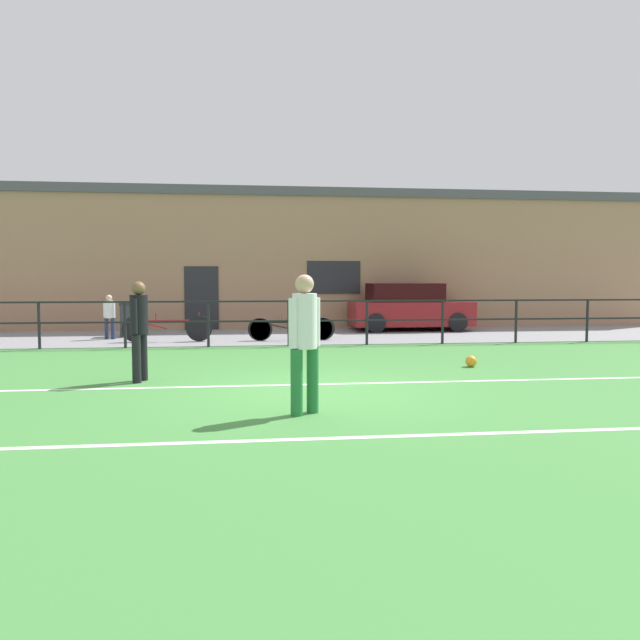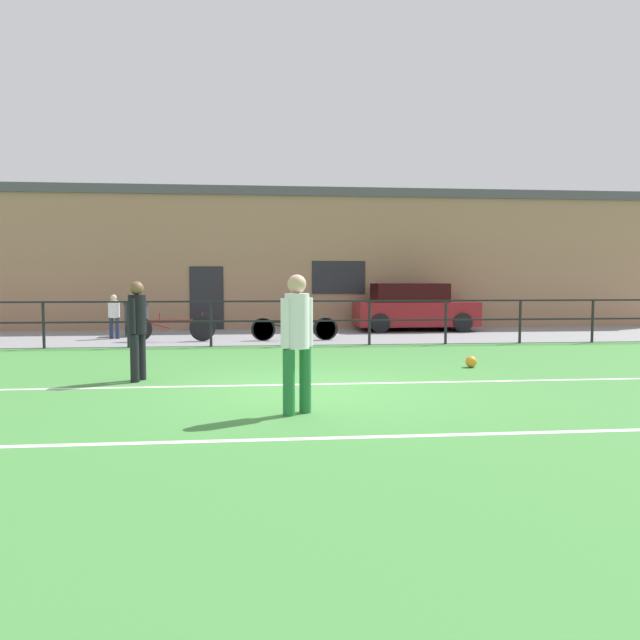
{
  "view_description": "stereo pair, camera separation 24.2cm",
  "coord_description": "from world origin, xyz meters",
  "px_view_note": "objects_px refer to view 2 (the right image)",
  "views": [
    {
      "loc": [
        -1.02,
        -9.03,
        1.68
      ],
      "look_at": [
        0.43,
        2.99,
        0.86
      ],
      "focal_mm": 33.67,
      "sensor_mm": 36.0,
      "label": 1
    },
    {
      "loc": [
        -0.78,
        -9.05,
        1.68
      ],
      "look_at": [
        0.43,
        2.99,
        0.86
      ],
      "focal_mm": 33.67,
      "sensor_mm": 36.0,
      "label": 2
    }
  ],
  "objects_px": {
    "spectator_child": "(114,314)",
    "bicycle_parked_2": "(171,328)",
    "parked_car_red": "(413,308)",
    "soccer_ball_match": "(471,362)",
    "bicycle_parked_1": "(295,329)",
    "player_goalkeeper": "(137,325)",
    "player_striker": "(297,335)",
    "bicycle_parked_4": "(293,328)",
    "trash_bin_0": "(137,319)"
  },
  "relations": [
    {
      "from": "player_goalkeeper",
      "to": "bicycle_parked_2",
      "type": "bearing_deg",
      "value": -161.41
    },
    {
      "from": "player_goalkeeper",
      "to": "trash_bin_0",
      "type": "xyz_separation_m",
      "value": [
        -1.58,
        7.86,
        -0.41
      ]
    },
    {
      "from": "bicycle_parked_4",
      "to": "soccer_ball_match",
      "type": "bearing_deg",
      "value": -59.3
    },
    {
      "from": "spectator_child",
      "to": "bicycle_parked_4",
      "type": "height_order",
      "value": "spectator_child"
    },
    {
      "from": "soccer_ball_match",
      "to": "bicycle_parked_1",
      "type": "distance_m",
      "value": 6.07
    },
    {
      "from": "soccer_ball_match",
      "to": "parked_car_red",
      "type": "xyz_separation_m",
      "value": [
        0.95,
        8.02,
        0.64
      ]
    },
    {
      "from": "player_goalkeeper",
      "to": "spectator_child",
      "type": "bearing_deg",
      "value": -148.75
    },
    {
      "from": "parked_car_red",
      "to": "trash_bin_0",
      "type": "height_order",
      "value": "parked_car_red"
    },
    {
      "from": "spectator_child",
      "to": "bicycle_parked_4",
      "type": "relative_size",
      "value": 0.53
    },
    {
      "from": "parked_car_red",
      "to": "bicycle_parked_2",
      "type": "height_order",
      "value": "parked_car_red"
    },
    {
      "from": "spectator_child",
      "to": "soccer_ball_match",
      "type": "bearing_deg",
      "value": 155.35
    },
    {
      "from": "player_striker",
      "to": "trash_bin_0",
      "type": "relative_size",
      "value": 1.76
    },
    {
      "from": "spectator_child",
      "to": "parked_car_red",
      "type": "bearing_deg",
      "value": -155.59
    },
    {
      "from": "player_goalkeeper",
      "to": "bicycle_parked_2",
      "type": "distance_m",
      "value": 6.22
    },
    {
      "from": "parked_car_red",
      "to": "trash_bin_0",
      "type": "bearing_deg",
      "value": -172.66
    },
    {
      "from": "player_goalkeeper",
      "to": "trash_bin_0",
      "type": "distance_m",
      "value": 8.03
    },
    {
      "from": "spectator_child",
      "to": "bicycle_parked_1",
      "type": "height_order",
      "value": "spectator_child"
    },
    {
      "from": "player_goalkeeper",
      "to": "parked_car_red",
      "type": "height_order",
      "value": "player_goalkeeper"
    },
    {
      "from": "bicycle_parked_1",
      "to": "bicycle_parked_4",
      "type": "height_order",
      "value": "bicycle_parked_4"
    },
    {
      "from": "player_goalkeeper",
      "to": "soccer_ball_match",
      "type": "xyz_separation_m",
      "value": [
        6.01,
        0.94,
        -0.83
      ]
    },
    {
      "from": "player_goalkeeper",
      "to": "bicycle_parked_4",
      "type": "bearing_deg",
      "value": 170.03
    },
    {
      "from": "bicycle_parked_2",
      "to": "parked_car_red",
      "type": "bearing_deg",
      "value": 20.74
    },
    {
      "from": "player_goalkeeper",
      "to": "player_striker",
      "type": "relative_size",
      "value": 0.95
    },
    {
      "from": "player_striker",
      "to": "parked_car_red",
      "type": "height_order",
      "value": "player_striker"
    },
    {
      "from": "soccer_ball_match",
      "to": "bicycle_parked_2",
      "type": "height_order",
      "value": "bicycle_parked_2"
    },
    {
      "from": "bicycle_parked_2",
      "to": "bicycle_parked_4",
      "type": "distance_m",
      "value": 3.27
    },
    {
      "from": "player_striker",
      "to": "bicycle_parked_4",
      "type": "xyz_separation_m",
      "value": [
        0.44,
        8.87,
        -0.65
      ]
    },
    {
      "from": "spectator_child",
      "to": "bicycle_parked_2",
      "type": "height_order",
      "value": "spectator_child"
    },
    {
      "from": "soccer_ball_match",
      "to": "bicycle_parked_2",
      "type": "bearing_deg",
      "value": 140.61
    },
    {
      "from": "soccer_ball_match",
      "to": "spectator_child",
      "type": "relative_size",
      "value": 0.18
    },
    {
      "from": "trash_bin_0",
      "to": "parked_car_red",
      "type": "bearing_deg",
      "value": 7.34
    },
    {
      "from": "bicycle_parked_4",
      "to": "player_striker",
      "type": "bearing_deg",
      "value": -92.83
    },
    {
      "from": "player_goalkeeper",
      "to": "spectator_child",
      "type": "relative_size",
      "value": 1.34
    },
    {
      "from": "spectator_child",
      "to": "parked_car_red",
      "type": "relative_size",
      "value": 0.32
    },
    {
      "from": "parked_car_red",
      "to": "spectator_child",
      "type": "bearing_deg",
      "value": -168.3
    },
    {
      "from": "player_striker",
      "to": "trash_bin_0",
      "type": "height_order",
      "value": "player_striker"
    },
    {
      "from": "player_striker",
      "to": "bicycle_parked_4",
      "type": "distance_m",
      "value": 8.9
    },
    {
      "from": "player_goalkeeper",
      "to": "parked_car_red",
      "type": "xyz_separation_m",
      "value": [
        6.97,
        8.96,
        -0.19
      ]
    },
    {
      "from": "player_striker",
      "to": "spectator_child",
      "type": "relative_size",
      "value": 1.41
    },
    {
      "from": "trash_bin_0",
      "to": "bicycle_parked_4",
      "type": "bearing_deg",
      "value": -20.5
    },
    {
      "from": "player_goalkeeper",
      "to": "bicycle_parked_4",
      "type": "relative_size",
      "value": 0.71
    },
    {
      "from": "player_goalkeeper",
      "to": "bicycle_parked_1",
      "type": "bearing_deg",
      "value": 169.55
    },
    {
      "from": "player_striker",
      "to": "soccer_ball_match",
      "type": "distance_m",
      "value": 5.15
    },
    {
      "from": "spectator_child",
      "to": "bicycle_parked_2",
      "type": "relative_size",
      "value": 0.52
    },
    {
      "from": "parked_car_red",
      "to": "soccer_ball_match",
      "type": "bearing_deg",
      "value": -96.77
    },
    {
      "from": "bicycle_parked_2",
      "to": "bicycle_parked_4",
      "type": "xyz_separation_m",
      "value": [
        3.27,
        -0.0,
        -0.04
      ]
    },
    {
      "from": "parked_car_red",
      "to": "bicycle_parked_4",
      "type": "height_order",
      "value": "parked_car_red"
    },
    {
      "from": "player_goalkeeper",
      "to": "player_striker",
      "type": "bearing_deg",
      "value": 57.67
    },
    {
      "from": "soccer_ball_match",
      "to": "bicycle_parked_2",
      "type": "xyz_separation_m",
      "value": [
        -6.38,
        5.24,
        0.27
      ]
    },
    {
      "from": "player_striker",
      "to": "parked_car_red",
      "type": "distance_m",
      "value": 12.49
    }
  ]
}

